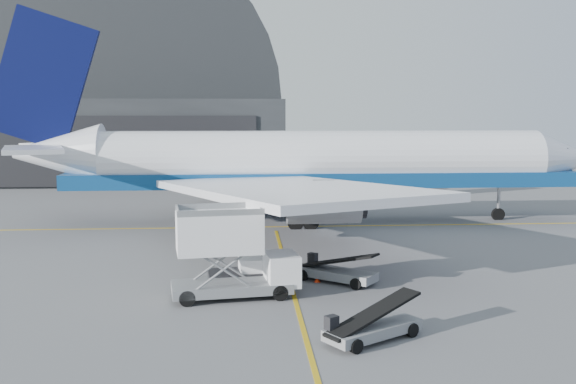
{
  "coord_description": "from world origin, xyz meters",
  "views": [
    {
      "loc": [
        -2.74,
        -36.42,
        10.15
      ],
      "look_at": [
        0.41,
        9.0,
        4.5
      ],
      "focal_mm": 40.0,
      "sensor_mm": 36.0,
      "label": 1
    }
  ],
  "objects": [
    {
      "name": "ground",
      "position": [
        0.0,
        0.0,
        0.0
      ],
      "size": [
        200.0,
        200.0,
        0.0
      ],
      "primitive_type": "plane",
      "color": "#565659",
      "rests_on": "ground"
    },
    {
      "name": "taxi_lines",
      "position": [
        0.0,
        12.67,
        0.01
      ],
      "size": [
        80.0,
        42.12,
        0.02
      ],
      "color": "gold",
      "rests_on": "ground"
    },
    {
      "name": "hangar",
      "position": [
        -22.0,
        64.95,
        9.54
      ],
      "size": [
        50.0,
        28.3,
        28.0
      ],
      "color": "black",
      "rests_on": "ground"
    },
    {
      "name": "distant_bldg_a",
      "position": [
        38.0,
        72.0,
        0.0
      ],
      "size": [
        14.0,
        8.0,
        4.0
      ],
      "primitive_type": "cube",
      "color": "black",
      "rests_on": "ground"
    },
    {
      "name": "airliner",
      "position": [
        2.37,
        22.38,
        5.49
      ],
      "size": [
        55.95,
        54.25,
        19.63
      ],
      "color": "white",
      "rests_on": "ground"
    },
    {
      "name": "catering_truck",
      "position": [
        -3.52,
        -1.85,
        2.42
      ],
      "size": [
        7.25,
        3.53,
        4.78
      ],
      "rotation": [
        0.0,
        0.0,
        0.14
      ],
      "color": "gray",
      "rests_on": "ground"
    },
    {
      "name": "pushback_tug",
      "position": [
        -2.81,
        0.31,
        0.66
      ],
      "size": [
        4.03,
        2.63,
        1.77
      ],
      "rotation": [
        0.0,
        0.0,
        0.11
      ],
      "color": "black",
      "rests_on": "ground"
    },
    {
      "name": "belt_loader_a",
      "position": [
        2.93,
        -9.02,
        0.59
      ],
      "size": [
        4.86,
        3.91,
        1.92
      ],
      "rotation": [
        0.0,
        0.0,
        0.57
      ],
      "color": "gray",
      "rests_on": "ground"
    },
    {
      "name": "belt_loader_b",
      "position": [
        2.71,
        1.04,
        0.62
      ],
      "size": [
        4.95,
        4.38,
        2.02
      ],
      "rotation": [
        0.0,
        0.0,
        -0.66
      ],
      "color": "gray",
      "rests_on": "ground"
    },
    {
      "name": "traffic_cone",
      "position": [
        1.62,
        1.02,
        0.23
      ],
      "size": [
        0.34,
        0.34,
        0.5
      ],
      "color": "red",
      "rests_on": "ground"
    }
  ]
}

